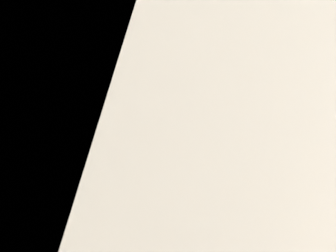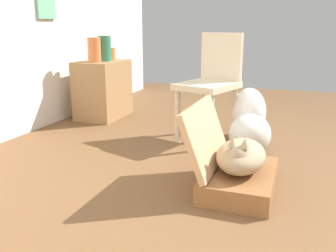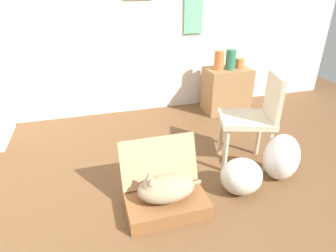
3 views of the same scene
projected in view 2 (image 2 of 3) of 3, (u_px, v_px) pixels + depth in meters
ground_plane at (270, 196)px, 2.11m from camera, size 7.68×7.68×0.00m
suitcase_base at (240, 180)px, 2.18m from camera, size 0.62×0.40×0.12m
suitcase_lid at (206, 136)px, 2.18m from camera, size 0.62×0.17×0.38m
cat at (241, 156)px, 2.13m from camera, size 0.52×0.28×0.24m
plastic_bag_white at (250, 134)px, 2.77m from camera, size 0.35×0.31×0.31m
plastic_bag_clear at (249, 113)px, 3.16m from camera, size 0.31×0.29×0.44m
side_table at (103, 89)px, 3.88m from camera, size 0.59×0.40×0.60m
vase_tall at (94, 50)px, 3.63m from camera, size 0.13×0.13×0.24m
vase_short at (110, 54)px, 3.91m from camera, size 0.12×0.12×0.13m
vase_round at (105, 48)px, 3.75m from camera, size 0.13×0.13×0.25m
chair at (212, 82)px, 3.07m from camera, size 0.58×0.53×0.89m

